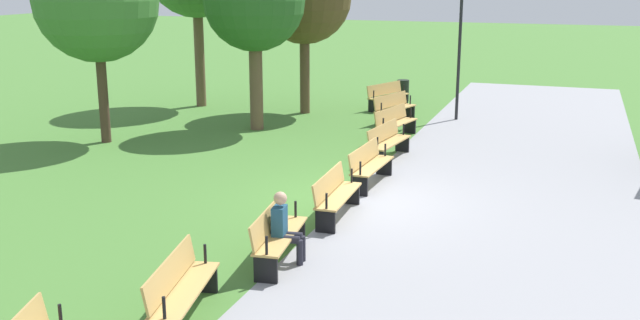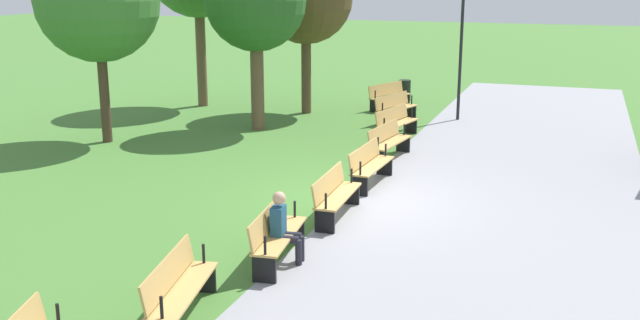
% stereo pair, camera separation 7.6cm
% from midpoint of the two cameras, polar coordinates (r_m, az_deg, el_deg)
% --- Properties ---
extents(ground_plane, '(120.00, 120.00, 0.00)m').
position_cam_midpoint_polar(ground_plane, '(15.28, 3.12, -3.18)').
color(ground_plane, '#477A33').
extents(path_paving, '(36.24, 6.07, 0.01)m').
position_cam_midpoint_polar(path_paving, '(14.76, 13.58, -4.19)').
color(path_paving, '#939399').
rests_on(path_paving, ground).
extents(bench_0, '(1.96, 1.16, 0.89)m').
position_cam_midpoint_polar(bench_0, '(25.75, 5.51, 5.09)').
color(bench_0, tan).
rests_on(bench_0, ground).
extents(bench_1, '(1.97, 1.01, 0.89)m').
position_cam_midpoint_polar(bench_1, '(23.37, 6.01, 4.13)').
color(bench_1, tan).
rests_on(bench_1, ground).
extents(bench_2, '(1.98, 0.87, 0.89)m').
position_cam_midpoint_polar(bench_2, '(20.98, 6.07, 2.96)').
color(bench_2, tan).
rests_on(bench_2, ground).
extents(bench_3, '(1.96, 0.71, 0.89)m').
position_cam_midpoint_polar(bench_3, '(18.61, 5.50, 1.51)').
color(bench_3, tan).
rests_on(bench_3, ground).
extents(bench_4, '(1.94, 0.55, 0.89)m').
position_cam_midpoint_polar(bench_4, '(16.29, 4.06, -0.32)').
color(bench_4, tan).
rests_on(bench_4, ground).
extents(bench_5, '(1.94, 0.55, 0.89)m').
position_cam_midpoint_polar(bench_5, '(14.06, 1.34, -2.68)').
color(bench_5, tan).
rests_on(bench_5, ground).
extents(bench_6, '(1.96, 0.71, 0.89)m').
position_cam_midpoint_polar(bench_6, '(11.98, -3.32, -5.77)').
color(bench_6, tan).
rests_on(bench_6, ground).
extents(bench_7, '(1.98, 0.87, 0.89)m').
position_cam_midpoint_polar(bench_7, '(10.18, -10.86, -9.78)').
color(bench_7, tan).
rests_on(bench_7, ground).
extents(person_seated, '(0.37, 0.55, 1.20)m').
position_cam_midpoint_polar(person_seated, '(11.88, -2.67, -5.14)').
color(person_seated, navy).
rests_on(person_seated, ground).
extents(tree_0, '(3.02, 3.02, 5.38)m').
position_cam_midpoint_polar(tree_0, '(21.90, -4.99, 12.31)').
color(tree_0, brown).
rests_on(tree_0, ground).
extents(tree_3, '(3.36, 3.36, 5.61)m').
position_cam_midpoint_polar(tree_3, '(20.95, -17.01, 11.90)').
color(tree_3, '#4C3828').
rests_on(tree_3, ground).
extents(lamp_post, '(0.32, 0.32, 4.35)m').
position_cam_midpoint_polar(lamp_post, '(23.80, 11.19, 10.24)').
color(lamp_post, black).
rests_on(lamp_post, ground).
extents(trash_bin, '(0.44, 0.44, 0.79)m').
position_cam_midpoint_polar(trash_bin, '(27.42, 6.75, 5.45)').
color(trash_bin, black).
rests_on(trash_bin, ground).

